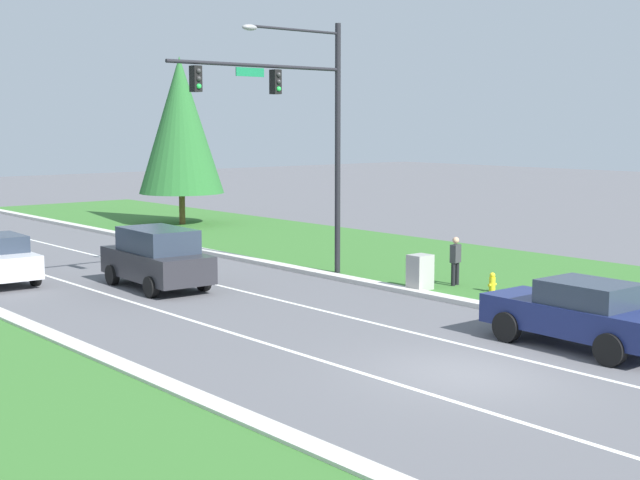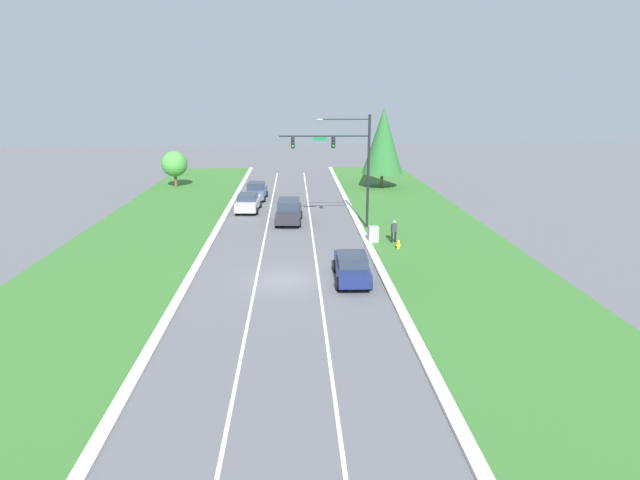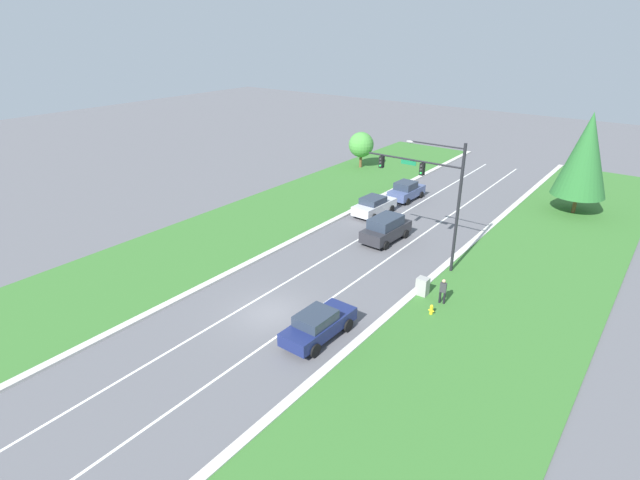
# 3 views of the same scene
# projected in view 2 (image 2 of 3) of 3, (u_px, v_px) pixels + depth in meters

# --- Properties ---
(ground_plane) EXTENTS (160.00, 160.00, 0.00)m
(ground_plane) POSITION_uv_depth(u_px,v_px,m) (287.00, 280.00, 28.74)
(ground_plane) COLOR #5B5B60
(curb_strip_right) EXTENTS (0.50, 90.00, 0.15)m
(curb_strip_right) POSITION_uv_depth(u_px,v_px,m) (385.00, 277.00, 29.00)
(curb_strip_right) COLOR beige
(curb_strip_right) RESTS_ON ground_plane
(curb_strip_left) EXTENTS (0.50, 90.00, 0.15)m
(curb_strip_left) POSITION_uv_depth(u_px,v_px,m) (188.00, 281.00, 28.44)
(curb_strip_left) COLOR beige
(curb_strip_left) RESTS_ON ground_plane
(grass_verge_right) EXTENTS (10.00, 90.00, 0.08)m
(grass_verge_right) POSITION_uv_depth(u_px,v_px,m) (473.00, 276.00, 29.27)
(grass_verge_right) COLOR #38702D
(grass_verge_right) RESTS_ON ground_plane
(grass_verge_left) EXTENTS (10.00, 90.00, 0.08)m
(grass_verge_left) POSITION_uv_depth(u_px,v_px,m) (95.00, 283.00, 28.19)
(grass_verge_left) COLOR #38702D
(grass_verge_left) RESTS_ON ground_plane
(lane_stripe_inner_left) EXTENTS (0.14, 81.00, 0.01)m
(lane_stripe_inner_left) POSITION_uv_depth(u_px,v_px,m) (256.00, 281.00, 28.65)
(lane_stripe_inner_left) COLOR white
(lane_stripe_inner_left) RESTS_ON ground_plane
(lane_stripe_inner_right) EXTENTS (0.14, 81.00, 0.01)m
(lane_stripe_inner_right) POSITION_uv_depth(u_px,v_px,m) (319.00, 279.00, 28.83)
(lane_stripe_inner_right) COLOR white
(lane_stripe_inner_right) RESTS_ON ground_plane
(traffic_signal_mast) EXTENTS (6.96, 0.41, 8.84)m
(traffic_signal_mast) POSITION_uv_depth(u_px,v_px,m) (345.00, 155.00, 38.24)
(traffic_signal_mast) COLOR black
(traffic_signal_mast) RESTS_ON ground_plane
(silver_sedan) EXTENTS (2.21, 4.65, 1.66)m
(silver_sedan) POSITION_uv_depth(u_px,v_px,m) (248.00, 202.00, 45.31)
(silver_sedan) COLOR silver
(silver_sedan) RESTS_ON ground_plane
(charcoal_suv) EXTENTS (2.29, 4.70, 1.99)m
(charcoal_suv) POSITION_uv_depth(u_px,v_px,m) (289.00, 211.00, 41.20)
(charcoal_suv) COLOR #28282D
(charcoal_suv) RESTS_ON ground_plane
(navy_sedan) EXTENTS (2.06, 4.71, 1.66)m
(navy_sedan) POSITION_uv_depth(u_px,v_px,m) (352.00, 267.00, 28.39)
(navy_sedan) COLOR navy
(navy_sedan) RESTS_ON ground_plane
(slate_blue_sedan) EXTENTS (2.15, 4.25, 1.79)m
(slate_blue_sedan) POSITION_uv_depth(u_px,v_px,m) (256.00, 191.00, 50.44)
(slate_blue_sedan) COLOR #475684
(slate_blue_sedan) RESTS_ON ground_plane
(utility_cabinet) EXTENTS (0.70, 0.60, 1.21)m
(utility_cabinet) POSITION_uv_depth(u_px,v_px,m) (373.00, 235.00, 35.81)
(utility_cabinet) COLOR #9E9E99
(utility_cabinet) RESTS_ON ground_plane
(pedestrian) EXTENTS (0.42, 0.29, 1.69)m
(pedestrian) POSITION_uv_depth(u_px,v_px,m) (394.00, 231.00, 35.55)
(pedestrian) COLOR black
(pedestrian) RESTS_ON ground_plane
(fire_hydrant) EXTENTS (0.34, 0.20, 0.70)m
(fire_hydrant) POSITION_uv_depth(u_px,v_px,m) (398.00, 245.00, 34.26)
(fire_hydrant) COLOR gold
(fire_hydrant) RESTS_ON ground_plane
(conifer_near_right_tree) EXTENTS (4.48, 4.48, 8.92)m
(conifer_near_right_tree) POSITION_uv_depth(u_px,v_px,m) (383.00, 141.00, 55.18)
(conifer_near_right_tree) COLOR brown
(conifer_near_right_tree) RESTS_ON ground_plane
(oak_near_left_tree) EXTENTS (2.87, 2.87, 4.17)m
(oak_near_left_tree) POSITION_uv_depth(u_px,v_px,m) (174.00, 164.00, 56.16)
(oak_near_left_tree) COLOR brown
(oak_near_left_tree) RESTS_ON ground_plane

